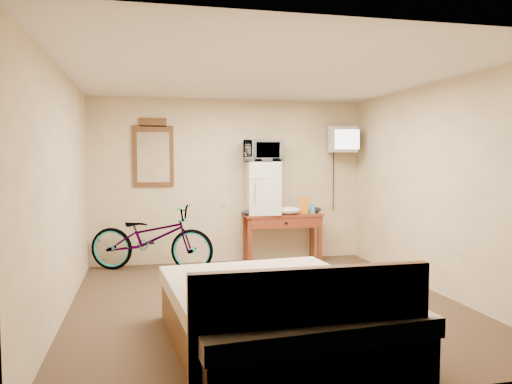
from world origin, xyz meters
TOP-DOWN VIEW (x-y plane):
  - room at (-0.00, 0.00)m, footprint 4.60×4.64m
  - desk at (0.77, 2.00)m, footprint 1.20×0.46m
  - mini_fridge at (0.47, 2.03)m, footprint 0.52×0.50m
  - microwave at (0.47, 2.03)m, footprint 0.67×0.51m
  - snack_bag at (1.10, 1.99)m, footprint 0.14×0.10m
  - blue_cup at (1.25, 1.98)m, footprint 0.08×0.08m
  - cloth_cream at (0.83, 1.92)m, footprint 0.39×0.30m
  - cloth_dark_a at (0.23, 1.92)m, footprint 0.23×0.17m
  - cloth_dark_b at (1.33, 2.08)m, footprint 0.19×0.15m
  - crt_television at (1.74, 2.02)m, footprint 0.54×0.62m
  - wall_mirror at (-1.15, 2.27)m, footprint 0.59×0.04m
  - bicycle at (-1.20, 1.88)m, footprint 1.90×1.19m
  - bed at (-0.23, -1.37)m, footprint 1.86×2.35m

SIDE VIEW (x-z plane):
  - bed at x=-0.23m, z-range -0.16..0.74m
  - bicycle at x=-1.20m, z-range 0.00..0.94m
  - desk at x=0.77m, z-range 0.24..0.99m
  - cloth_dark_b at x=1.33m, z-range 0.75..0.83m
  - cloth_dark_a at x=0.23m, z-range 0.75..0.84m
  - cloth_cream at x=0.83m, z-range 0.75..0.87m
  - blue_cup at x=1.25m, z-range 0.75..0.89m
  - snack_bag at x=1.10m, z-range 0.75..1.00m
  - mini_fridge at x=0.47m, z-range 0.75..1.55m
  - room at x=0.00m, z-range 0.00..2.50m
  - wall_mirror at x=-1.15m, z-range 1.17..2.17m
  - microwave at x=0.47m, z-range 1.55..1.88m
  - crt_television at x=1.74m, z-range 1.69..2.08m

